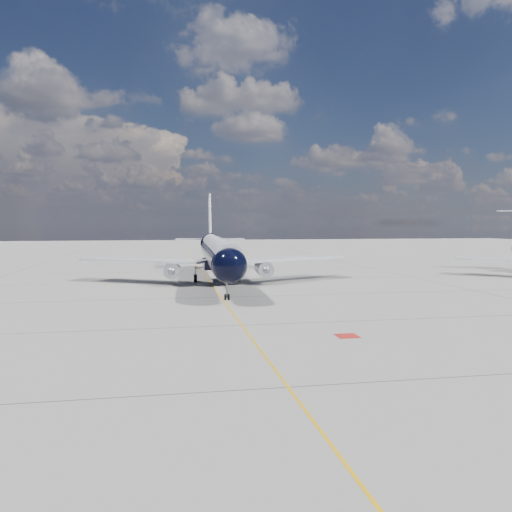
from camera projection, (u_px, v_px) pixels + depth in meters
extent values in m
plane|color=gray|center=(206.00, 277.00, 73.43)|extent=(320.00, 320.00, 0.00)
cube|color=#DB9C0B|center=(209.00, 281.00, 68.52)|extent=(0.16, 160.00, 0.01)
cube|color=maroon|center=(347.00, 336.00, 35.37)|extent=(1.60, 1.60, 0.01)
cylinder|color=black|center=(218.00, 254.00, 66.57)|extent=(4.92, 35.13, 3.50)
sphere|color=black|center=(229.00, 266.00, 48.36)|extent=(3.64, 3.64, 3.50)
cone|color=black|center=(210.00, 243.00, 87.93)|extent=(3.76, 6.59, 3.50)
cylinder|color=white|center=(218.00, 247.00, 66.51)|extent=(4.23, 36.94, 2.73)
cube|color=black|center=(230.00, 261.00, 48.14)|extent=(2.25, 1.19, 0.51)
cube|color=white|center=(145.00, 260.00, 66.65)|extent=(17.60, 12.91, 0.29)
cube|color=white|center=(287.00, 259.00, 69.33)|extent=(17.94, 11.82, 0.29)
cube|color=black|center=(218.00, 264.00, 66.66)|extent=(4.24, 9.37, 0.92)
cylinder|color=silver|center=(172.00, 270.00, 64.05)|extent=(2.23, 4.32, 2.06)
cylinder|color=silver|center=(264.00, 269.00, 65.70)|extent=(2.23, 4.32, 2.06)
sphere|color=gray|center=(172.00, 271.00, 62.13)|extent=(1.05, 1.05, 1.01)
sphere|color=gray|center=(266.00, 270.00, 63.79)|extent=(1.05, 1.05, 1.01)
cube|color=white|center=(172.00, 264.00, 64.18)|extent=(0.32, 2.95, 1.01)
cube|color=white|center=(264.00, 263.00, 65.84)|extent=(0.32, 2.95, 1.01)
cube|color=white|center=(210.00, 216.00, 87.16)|extent=(0.53, 5.85, 7.86)
cube|color=white|center=(210.00, 239.00, 87.88)|extent=(12.09, 3.43, 0.20)
cylinder|color=gray|center=(227.00, 289.00, 51.73)|extent=(0.17, 0.17, 1.94)
cylinder|color=black|center=(225.00, 297.00, 51.76)|extent=(0.19, 0.65, 0.65)
cylinder|color=black|center=(229.00, 297.00, 51.81)|extent=(0.19, 0.65, 0.65)
cylinder|color=gray|center=(195.00, 273.00, 67.70)|extent=(0.25, 0.25, 1.75)
cylinder|color=gray|center=(239.00, 272.00, 68.52)|extent=(0.25, 0.25, 1.75)
cylinder|color=black|center=(195.00, 279.00, 67.25)|extent=(0.46, 1.03, 1.01)
cylinder|color=black|center=(195.00, 278.00, 68.25)|extent=(0.46, 1.03, 1.01)
cylinder|color=black|center=(239.00, 278.00, 68.07)|extent=(0.46, 1.03, 1.01)
cylinder|color=black|center=(238.00, 277.00, 69.07)|extent=(0.46, 1.03, 1.01)
cube|color=white|center=(503.00, 259.00, 74.34)|extent=(11.28, 11.88, 0.23)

